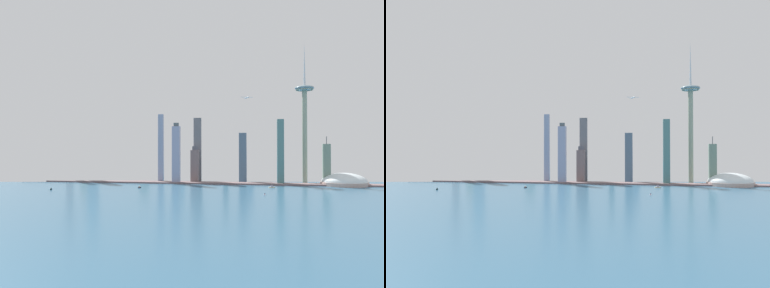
% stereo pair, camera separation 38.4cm
% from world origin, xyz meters
% --- Properties ---
extents(ground_plane, '(6000.00, 6000.00, 0.00)m').
position_xyz_m(ground_plane, '(0.00, 0.00, 0.00)').
color(ground_plane, '#305D7C').
extents(waterfront_pier, '(918.89, 45.27, 3.75)m').
position_xyz_m(waterfront_pier, '(0.00, 405.48, 1.88)').
color(waterfront_pier, '#755E60').
rests_on(waterfront_pier, ground).
extents(observation_tower, '(47.05, 47.05, 355.79)m').
position_xyz_m(observation_tower, '(279.52, 439.90, 184.15)').
color(observation_tower, '#939D86').
rests_on(observation_tower, ground).
extents(stadium_dome, '(108.57, 108.57, 43.06)m').
position_xyz_m(stadium_dome, '(366.40, 411.79, 7.75)').
color(stadium_dome, '#C0A298').
rests_on(stadium_dome, ground).
extents(skyscraper_0, '(19.36, 15.31, 129.03)m').
position_xyz_m(skyscraper_0, '(125.51, 456.78, 64.51)').
color(skyscraper_0, slate).
rests_on(skyscraper_0, ground).
extents(skyscraper_1, '(24.07, 19.35, 57.04)m').
position_xyz_m(skyscraper_1, '(-150.18, 485.57, 25.67)').
color(skyscraper_1, '#B1B997').
rests_on(skyscraper_1, ground).
extents(skyscraper_2, '(13.54, 12.34, 178.61)m').
position_xyz_m(skyscraper_2, '(-87.83, 432.42, 89.30)').
color(skyscraper_2, '#8694B6').
rests_on(skyscraper_2, ground).
extents(skyscraper_3, '(19.98, 12.22, 153.33)m').
position_xyz_m(skyscraper_3, '(-39.66, 400.01, 73.85)').
color(skyscraper_3, '#8E95B8').
rests_on(skyscraper_3, ground).
extents(skyscraper_4, '(17.73, 17.13, 79.57)m').
position_xyz_m(skyscraper_4, '(-48.73, 507.86, 39.79)').
color(skyscraper_4, '#A4C2CB').
rests_on(skyscraper_4, ground).
extents(skyscraper_5, '(17.48, 13.86, 117.01)m').
position_xyz_m(skyscraper_5, '(327.30, 415.68, 49.56)').
color(skyscraper_5, gray).
rests_on(skyscraper_5, ground).
extents(skyscraper_6, '(25.11, 20.32, 157.55)m').
position_xyz_m(skyscraper_6, '(-270.38, 416.50, 75.08)').
color(skyscraper_6, '#9DBBCD').
rests_on(skyscraper_6, ground).
extents(skyscraper_7, '(19.70, 21.97, 94.01)m').
position_xyz_m(skyscraper_7, '(3.81, 427.83, 44.01)').
color(skyscraper_7, slate).
rests_on(skyscraper_7, ground).
extents(skyscraper_8, '(19.94, 26.26, 169.51)m').
position_xyz_m(skyscraper_8, '(6.96, 460.13, 84.76)').
color(skyscraper_8, slate).
rests_on(skyscraper_8, ground).
extents(skyscraper_9, '(13.12, 23.49, 60.39)m').
position_xyz_m(skyscraper_9, '(-328.15, 480.32, 27.48)').
color(skyscraper_9, beige).
rests_on(skyscraper_9, ground).
extents(skyscraper_10, '(15.05, 12.92, 180.28)m').
position_xyz_m(skyscraper_10, '(-355.66, 449.53, 88.22)').
color(skyscraper_10, tan).
rests_on(skyscraper_10, ground).
extents(skyscraper_11, '(13.33, 20.47, 110.75)m').
position_xyz_m(skyscraper_11, '(77.09, 504.72, 55.38)').
color(skyscraper_11, gray).
rests_on(skyscraper_11, ground).
extents(skyscraper_12, '(16.19, 26.29, 159.43)m').
position_xyz_m(skyscraper_12, '(218.87, 413.62, 79.72)').
color(skyscraper_12, slate).
rests_on(skyscraper_12, ground).
extents(skyscraper_13, '(27.42, 20.26, 81.92)m').
position_xyz_m(skyscraper_13, '(138.61, 520.23, 40.96)').
color(skyscraper_13, '#9FADC3').
rests_on(skyscraper_13, ground).
extents(boat_0, '(4.51, 7.11, 4.39)m').
position_xyz_m(boat_0, '(-263.79, 195.93, 1.64)').
color(boat_0, '#112830').
rests_on(boat_0, ground).
extents(boat_1, '(2.81, 7.78, 3.43)m').
position_xyz_m(boat_1, '(177.63, 185.45, 1.23)').
color(boat_1, white).
rests_on(boat_1, ground).
extents(boat_2, '(13.89, 6.83, 10.39)m').
position_xyz_m(boat_2, '(194.88, 324.13, 1.67)').
color(boat_2, beige).
rests_on(boat_2, ground).
extents(boat_3, '(4.59, 11.19, 4.10)m').
position_xyz_m(boat_3, '(-94.58, 271.69, 1.47)').
color(boat_3, black).
rests_on(boat_3, ground).
extents(airplane, '(31.04, 28.85, 7.91)m').
position_xyz_m(airplane, '(135.70, 461.36, 221.96)').
color(airplane, silver).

